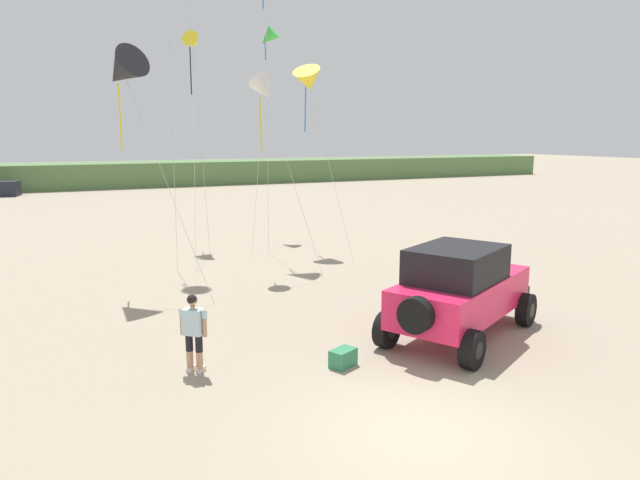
{
  "coord_description": "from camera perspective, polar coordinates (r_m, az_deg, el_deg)",
  "views": [
    {
      "loc": [
        -5.22,
        -7.29,
        4.82
      ],
      "look_at": [
        0.31,
        4.7,
        2.41
      ],
      "focal_mm": 32.23,
      "sensor_mm": 36.0,
      "label": 1
    }
  ],
  "objects": [
    {
      "name": "ground_plane",
      "position": [
        10.17,
        10.06,
        -18.12
      ],
      "size": [
        220.0,
        220.0,
        0.0
      ],
      "primitive_type": "plane",
      "color": "gray"
    },
    {
      "name": "dune_ridge",
      "position": [
        59.21,
        -14.86,
        6.43
      ],
      "size": [
        90.0,
        6.15,
        2.28
      ],
      "primitive_type": "cube",
      "color": "#567A47",
      "rests_on": "ground_plane"
    },
    {
      "name": "jeep",
      "position": [
        14.24,
        13.77,
        -4.7
      ],
      "size": [
        4.99,
        4.13,
        2.26
      ],
      "color": "#EA2151",
      "rests_on": "ground_plane"
    },
    {
      "name": "person_watching",
      "position": [
        12.12,
        -12.45,
        -8.62
      ],
      "size": [
        0.5,
        0.46,
        1.67
      ],
      "color": "tan",
      "rests_on": "ground_plane"
    },
    {
      "name": "cooler_box",
      "position": [
        12.39,
        2.31,
        -11.62
      ],
      "size": [
        0.66,
        0.56,
        0.38
      ],
      "primitive_type": "cube",
      "rotation": [
        0.0,
        0.0,
        0.44
      ],
      "color": "#2D7F51",
      "rests_on": "ground_plane"
    },
    {
      "name": "kite_orange_streamer",
      "position": [
        24.97,
        -1.15,
        15.55
      ],
      "size": [
        1.75,
        5.25,
        7.85
      ],
      "color": "yellow",
      "rests_on": "ground_plane"
    },
    {
      "name": "kite_white_parafoil",
      "position": [
        20.4,
        -5.55,
        14.63
      ],
      "size": [
        1.83,
        2.78,
        6.99
      ],
      "color": "white",
      "rests_on": "ground_plane"
    },
    {
      "name": "kite_pink_ribbon",
      "position": [
        19.11,
        -19.02,
        15.58
      ],
      "size": [
        2.58,
        4.35,
        7.57
      ],
      "color": "black",
      "rests_on": "ground_plane"
    },
    {
      "name": "kite_green_box",
      "position": [
        29.31,
        -5.18,
        19.36
      ],
      "size": [
        3.24,
        5.63,
        10.05
      ],
      "color": "green",
      "rests_on": "ground_plane"
    },
    {
      "name": "kite_black_sled",
      "position": [
        26.83,
        -12.5,
        18.56
      ],
      "size": [
        2.13,
        6.26,
        9.32
      ],
      "color": "yellow",
      "rests_on": "ground_plane"
    }
  ]
}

